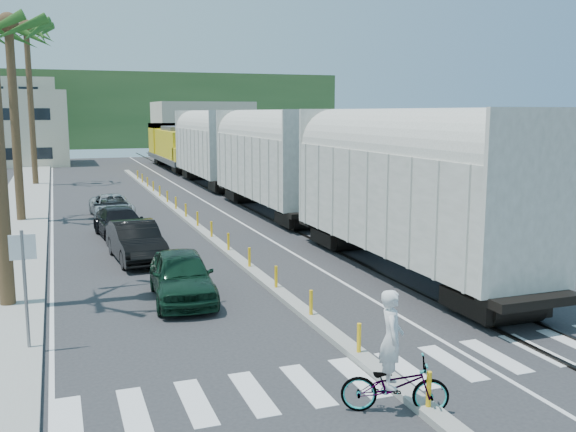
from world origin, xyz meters
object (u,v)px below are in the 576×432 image
object	(u,v)px
car_lead	(182,276)
car_second	(136,241)
cyclist	(394,375)
street_sign	(24,273)

from	to	relation	value
car_lead	car_second	bearing A→B (deg)	100.95
car_lead	car_second	size ratio (longest dim) A/B	0.97
cyclist	car_lead	bearing A→B (deg)	39.20
street_sign	car_lead	distance (m)	5.47
car_second	cyclist	bearing A→B (deg)	-82.55
street_sign	cyclist	bearing A→B (deg)	-40.42
car_lead	cyclist	distance (m)	9.19
street_sign	cyclist	size ratio (longest dim) A/B	1.15
car_second	cyclist	world-z (taller)	cyclist
street_sign	car_lead	xyz separation A→B (m)	(4.29, 3.16, -1.21)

